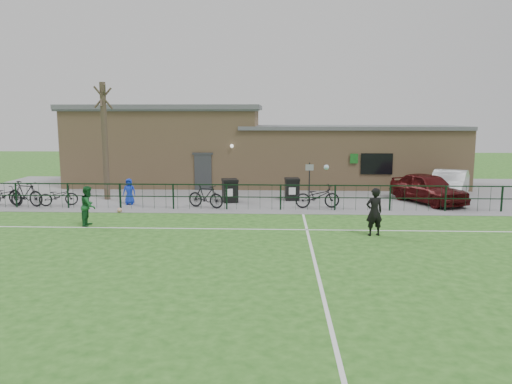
{
  "coord_description": "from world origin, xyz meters",
  "views": [
    {
      "loc": [
        0.9,
        -14.72,
        4.33
      ],
      "look_at": [
        0.0,
        5.0,
        1.3
      ],
      "focal_mm": 35.0,
      "sensor_mm": 36.0,
      "label": 1
    }
  ],
  "objects_px": {
    "bicycle_a": "(6,195)",
    "bicycle_c": "(59,196)",
    "wheelie_bin_right": "(292,190)",
    "bicycle_e": "(317,196)",
    "wheelie_bin_left": "(230,191)",
    "car_silver": "(449,185)",
    "car_maroon": "(428,188)",
    "ball_ground": "(120,210)",
    "bare_tree": "(105,142)",
    "outfield_player": "(88,206)",
    "bicycle_d": "(206,196)",
    "spectator_child": "(129,191)",
    "bicycle_b": "(25,194)",
    "sign_post": "(309,182)"
  },
  "relations": [
    {
      "from": "bare_tree",
      "to": "bicycle_e",
      "type": "bearing_deg",
      "value": -10.31
    },
    {
      "from": "bicycle_a",
      "to": "bicycle_e",
      "type": "height_order",
      "value": "bicycle_e"
    },
    {
      "from": "wheelie_bin_right",
      "to": "ball_ground",
      "type": "distance_m",
      "value": 8.69
    },
    {
      "from": "bicycle_a",
      "to": "bicycle_c",
      "type": "bearing_deg",
      "value": -76.21
    },
    {
      "from": "sign_post",
      "to": "bicycle_d",
      "type": "height_order",
      "value": "sign_post"
    },
    {
      "from": "ball_ground",
      "to": "bicycle_b",
      "type": "bearing_deg",
      "value": 165.32
    },
    {
      "from": "bicycle_b",
      "to": "ball_ground",
      "type": "bearing_deg",
      "value": -89.8
    },
    {
      "from": "wheelie_bin_right",
      "to": "bicycle_e",
      "type": "relative_size",
      "value": 0.5
    },
    {
      "from": "bare_tree",
      "to": "wheelie_bin_right",
      "type": "relative_size",
      "value": 5.75
    },
    {
      "from": "car_maroon",
      "to": "bicycle_d",
      "type": "distance_m",
      "value": 11.02
    },
    {
      "from": "wheelie_bin_right",
      "to": "ball_ground",
      "type": "height_order",
      "value": "wheelie_bin_right"
    },
    {
      "from": "spectator_child",
      "to": "sign_post",
      "type": "bearing_deg",
      "value": 2.86
    },
    {
      "from": "wheelie_bin_left",
      "to": "car_silver",
      "type": "relative_size",
      "value": 0.23
    },
    {
      "from": "bare_tree",
      "to": "sign_post",
      "type": "distance_m",
      "value": 10.63
    },
    {
      "from": "bare_tree",
      "to": "car_maroon",
      "type": "relative_size",
      "value": 1.37
    },
    {
      "from": "spectator_child",
      "to": "car_silver",
      "type": "bearing_deg",
      "value": 4.06
    },
    {
      "from": "wheelie_bin_left",
      "to": "outfield_player",
      "type": "xyz_separation_m",
      "value": [
        -5.08,
        -5.6,
        0.24
      ]
    },
    {
      "from": "car_silver",
      "to": "car_maroon",
      "type": "bearing_deg",
      "value": -117.0
    },
    {
      "from": "bicycle_d",
      "to": "wheelie_bin_left",
      "type": "bearing_deg",
      "value": -8.85
    },
    {
      "from": "bicycle_e",
      "to": "ball_ground",
      "type": "distance_m",
      "value": 9.13
    },
    {
      "from": "car_silver",
      "to": "sign_post",
      "type": "bearing_deg",
      "value": -146.07
    },
    {
      "from": "wheelie_bin_left",
      "to": "bicycle_c",
      "type": "distance_m",
      "value": 8.3
    },
    {
      "from": "wheelie_bin_right",
      "to": "bicycle_a",
      "type": "height_order",
      "value": "wheelie_bin_right"
    },
    {
      "from": "sign_post",
      "to": "spectator_child",
      "type": "distance_m",
      "value": 8.9
    },
    {
      "from": "bicycle_d",
      "to": "spectator_child",
      "type": "bearing_deg",
      "value": 101.57
    },
    {
      "from": "car_silver",
      "to": "bicycle_a",
      "type": "height_order",
      "value": "car_silver"
    },
    {
      "from": "wheelie_bin_right",
      "to": "bicycle_b",
      "type": "distance_m",
      "value": 13.06
    },
    {
      "from": "bicycle_d",
      "to": "bicycle_c",
      "type": "bearing_deg",
      "value": 110.02
    },
    {
      "from": "wheelie_bin_right",
      "to": "bicycle_a",
      "type": "bearing_deg",
      "value": -175.74
    },
    {
      "from": "bicycle_d",
      "to": "bicycle_e",
      "type": "bearing_deg",
      "value": -65.82
    },
    {
      "from": "bicycle_a",
      "to": "ball_ground",
      "type": "relative_size",
      "value": 8.57
    },
    {
      "from": "car_silver",
      "to": "bicycle_d",
      "type": "height_order",
      "value": "car_silver"
    },
    {
      "from": "wheelie_bin_left",
      "to": "car_maroon",
      "type": "relative_size",
      "value": 0.24
    },
    {
      "from": "bicycle_a",
      "to": "bicycle_b",
      "type": "xyz_separation_m",
      "value": [
        1.04,
        -0.15,
        0.1
      ]
    },
    {
      "from": "bare_tree",
      "to": "outfield_player",
      "type": "relative_size",
      "value": 3.79
    },
    {
      "from": "bare_tree",
      "to": "outfield_player",
      "type": "distance_m",
      "value": 6.64
    },
    {
      "from": "bicycle_b",
      "to": "bicycle_e",
      "type": "xyz_separation_m",
      "value": [
        13.98,
        0.18,
        -0.05
      ]
    },
    {
      "from": "car_maroon",
      "to": "bicycle_d",
      "type": "bearing_deg",
      "value": 165.05
    },
    {
      "from": "car_maroon",
      "to": "bicycle_c",
      "type": "distance_m",
      "value": 18.13
    },
    {
      "from": "wheelie_bin_right",
      "to": "car_maroon",
      "type": "height_order",
      "value": "car_maroon"
    },
    {
      "from": "bare_tree",
      "to": "bicycle_b",
      "type": "bearing_deg",
      "value": -146.62
    },
    {
      "from": "wheelie_bin_right",
      "to": "bicycle_d",
      "type": "height_order",
      "value": "bicycle_d"
    },
    {
      "from": "sign_post",
      "to": "wheelie_bin_left",
      "type": "bearing_deg",
      "value": -179.04
    },
    {
      "from": "sign_post",
      "to": "bicycle_e",
      "type": "height_order",
      "value": "sign_post"
    },
    {
      "from": "sign_post",
      "to": "spectator_child",
      "type": "height_order",
      "value": "sign_post"
    },
    {
      "from": "wheelie_bin_left",
      "to": "car_silver",
      "type": "height_order",
      "value": "car_silver"
    },
    {
      "from": "bicycle_e",
      "to": "bicycle_c",
      "type": "bearing_deg",
      "value": 82.94
    },
    {
      "from": "bicycle_a",
      "to": "ball_ground",
      "type": "height_order",
      "value": "bicycle_a"
    },
    {
      "from": "bicycle_c",
      "to": "bare_tree",
      "type": "bearing_deg",
      "value": -59.51
    },
    {
      "from": "bare_tree",
      "to": "sign_post",
      "type": "height_order",
      "value": "bare_tree"
    }
  ]
}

